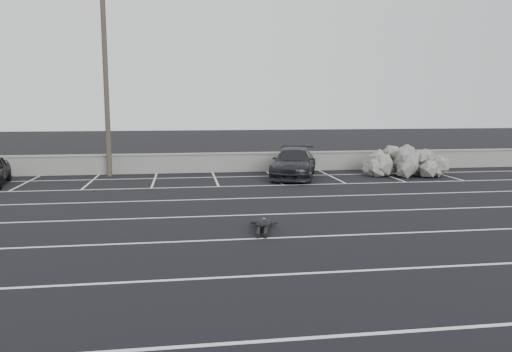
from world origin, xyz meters
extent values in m
plane|color=black|center=(0.00, 0.00, 0.00)|extent=(120.00, 120.00, 0.00)
cube|color=gray|center=(0.00, 14.00, 0.50)|extent=(50.00, 0.35, 1.00)
cube|color=gray|center=(0.00, 14.00, 1.02)|extent=(50.00, 0.45, 0.08)
cube|color=silver|center=(0.00, -6.00, 0.00)|extent=(36.00, 0.10, 0.01)
cube|color=silver|center=(0.00, -3.00, 0.00)|extent=(36.00, 0.10, 0.01)
cube|color=silver|center=(0.00, 0.00, 0.00)|extent=(36.00, 0.10, 0.01)
cube|color=silver|center=(0.00, 3.00, 0.00)|extent=(36.00, 0.10, 0.01)
cube|color=silver|center=(0.00, 6.00, 0.00)|extent=(36.00, 0.10, 0.01)
cube|color=silver|center=(0.00, 9.00, 0.00)|extent=(36.00, 0.10, 0.01)
cube|color=silver|center=(0.00, 12.00, 0.00)|extent=(36.00, 0.10, 0.01)
cube|color=silver|center=(-8.00, 11.50, 0.00)|extent=(0.10, 5.00, 0.01)
cube|color=silver|center=(-5.00, 11.50, 0.00)|extent=(0.10, 5.00, 0.01)
cube|color=silver|center=(-2.00, 11.50, 0.00)|extent=(0.10, 5.00, 0.01)
cube|color=silver|center=(1.00, 11.50, 0.00)|extent=(0.10, 5.00, 0.01)
cube|color=silver|center=(4.00, 11.50, 0.00)|extent=(0.10, 5.00, 0.01)
cube|color=silver|center=(7.00, 11.50, 0.00)|extent=(0.10, 5.00, 0.01)
cube|color=silver|center=(10.00, 11.50, 0.00)|extent=(0.10, 5.00, 0.01)
cube|color=silver|center=(13.00, 11.50, 0.00)|extent=(0.10, 5.00, 0.01)
imported|color=black|center=(5.00, 11.39, 0.74)|extent=(3.51, 5.47, 1.47)
cylinder|color=#4C4238|center=(-4.36, 13.20, 4.83)|extent=(0.26, 0.26, 9.66)
cylinder|color=#27282A|center=(10.68, 12.95, 0.48)|extent=(0.70, 0.70, 0.96)
cylinder|color=#27282A|center=(10.68, 12.95, 0.98)|extent=(0.78, 0.78, 0.05)
camera|label=1|loc=(-0.55, -13.27, 3.68)|focal=35.00mm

